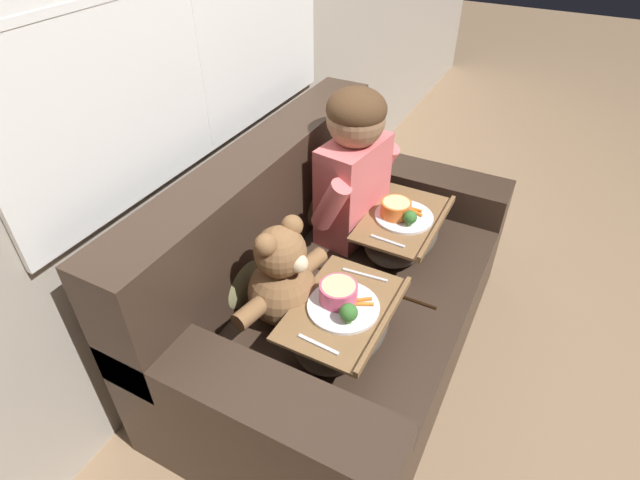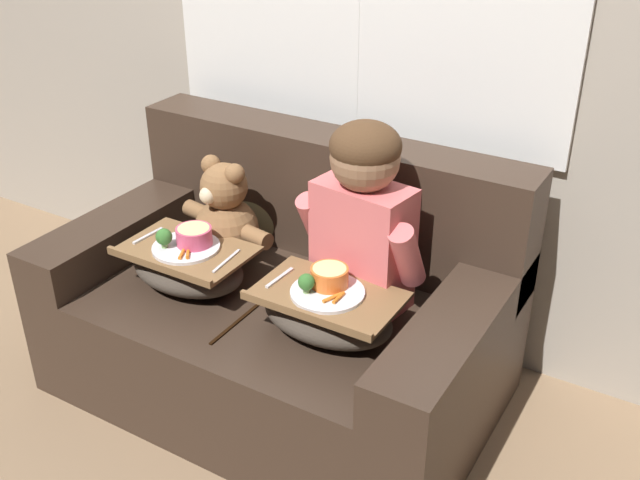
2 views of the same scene
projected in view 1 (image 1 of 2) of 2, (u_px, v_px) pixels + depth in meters
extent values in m
plane|color=#8E7051|center=(342.00, 349.00, 2.28)|extent=(14.00, 14.00, 0.00)
cube|color=#A89E8E|center=(186.00, 36.00, 1.72)|extent=(8.00, 0.05, 2.60)
cube|color=#38281E|center=(343.00, 316.00, 2.15)|extent=(1.61, 0.98, 0.44)
cube|color=#38281E|center=(261.00, 204.00, 2.00)|extent=(1.61, 0.22, 0.48)
cube|color=#38281E|center=(245.00, 398.00, 1.48)|extent=(0.22, 0.98, 0.16)
cube|color=#38281E|center=(406.00, 181.00, 2.45)|extent=(0.22, 0.98, 0.16)
cube|color=black|center=(349.00, 279.00, 2.00)|extent=(0.01, 0.72, 0.01)
ellipsoid|color=tan|center=(311.00, 191.00, 2.24)|extent=(0.32, 0.16, 0.33)
ellipsoid|color=#898456|center=(234.00, 268.00, 1.83)|extent=(0.32, 0.16, 0.34)
cube|color=#DB6666|center=(353.00, 190.00, 2.12)|extent=(0.35, 0.23, 0.45)
sphere|color=#936B4C|center=(356.00, 119.00, 1.92)|extent=(0.23, 0.23, 0.23)
ellipsoid|color=#4C331E|center=(356.00, 109.00, 1.90)|extent=(0.24, 0.24, 0.16)
cylinder|color=#DB6666|center=(331.00, 205.00, 1.97)|extent=(0.11, 0.19, 0.25)
cylinder|color=#DB6666|center=(380.00, 166.00, 2.21)|extent=(0.11, 0.19, 0.25)
sphere|color=brown|center=(283.00, 291.00, 1.77)|extent=(0.25, 0.25, 0.25)
sphere|color=brown|center=(280.00, 252.00, 1.66)|extent=(0.18, 0.18, 0.18)
sphere|color=brown|center=(266.00, 245.00, 1.58)|extent=(0.07, 0.07, 0.07)
sphere|color=brown|center=(292.00, 226.00, 1.66)|extent=(0.07, 0.07, 0.07)
sphere|color=beige|center=(299.00, 263.00, 1.63)|extent=(0.06, 0.06, 0.06)
sphere|color=black|center=(303.00, 264.00, 1.61)|extent=(0.02, 0.02, 0.02)
cylinder|color=brown|center=(251.00, 312.00, 1.66)|extent=(0.13, 0.09, 0.06)
cylinder|color=brown|center=(311.00, 263.00, 1.85)|extent=(0.13, 0.09, 0.06)
cylinder|color=brown|center=(300.00, 335.00, 1.73)|extent=(0.08, 0.12, 0.06)
cylinder|color=brown|center=(320.00, 316.00, 1.80)|extent=(0.08, 0.12, 0.06)
ellipsoid|color=#473D33|center=(402.00, 234.00, 2.13)|extent=(0.46, 0.29, 0.14)
cube|color=brown|center=(404.00, 219.00, 2.08)|extent=(0.47, 0.30, 0.01)
cube|color=brown|center=(438.00, 226.00, 2.02)|extent=(0.47, 0.02, 0.02)
cylinder|color=silver|center=(404.00, 217.00, 2.07)|extent=(0.24, 0.24, 0.01)
cylinder|color=orange|center=(396.00, 209.00, 2.05)|extent=(0.13, 0.13, 0.06)
cylinder|color=#E5D189|center=(396.00, 203.00, 2.04)|extent=(0.11, 0.11, 0.01)
sphere|color=#38702D|center=(410.00, 217.00, 1.99)|extent=(0.06, 0.06, 0.06)
cylinder|color=#7A9E56|center=(409.00, 223.00, 2.01)|extent=(0.02, 0.02, 0.02)
cylinder|color=orange|center=(415.00, 212.00, 2.08)|extent=(0.04, 0.07, 0.01)
cylinder|color=orange|center=(414.00, 209.00, 2.09)|extent=(0.01, 0.07, 0.01)
cube|color=silver|center=(388.00, 241.00, 1.94)|extent=(0.02, 0.14, 0.01)
ellipsoid|color=#473D33|center=(343.00, 325.00, 1.72)|extent=(0.44, 0.30, 0.14)
cube|color=brown|center=(343.00, 309.00, 1.67)|extent=(0.46, 0.31, 0.01)
cube|color=brown|center=(385.00, 322.00, 1.61)|extent=(0.46, 0.02, 0.02)
cylinder|color=silver|center=(343.00, 307.00, 1.66)|extent=(0.24, 0.24, 0.01)
cylinder|color=#D64C70|center=(338.00, 292.00, 1.66)|extent=(0.13, 0.13, 0.06)
cylinder|color=#E5D189|center=(339.00, 286.00, 1.64)|extent=(0.11, 0.11, 0.01)
sphere|color=#38702D|center=(349.00, 312.00, 1.58)|extent=(0.06, 0.06, 0.06)
cylinder|color=#7A9E56|center=(348.00, 319.00, 1.60)|extent=(0.02, 0.02, 0.03)
cylinder|color=orange|center=(363.00, 304.00, 1.66)|extent=(0.04, 0.07, 0.01)
cylinder|color=orange|center=(362.00, 300.00, 1.67)|extent=(0.05, 0.06, 0.01)
cube|color=silver|center=(318.00, 344.00, 1.54)|extent=(0.02, 0.14, 0.01)
cube|color=silver|center=(365.00, 275.00, 1.79)|extent=(0.03, 0.17, 0.01)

